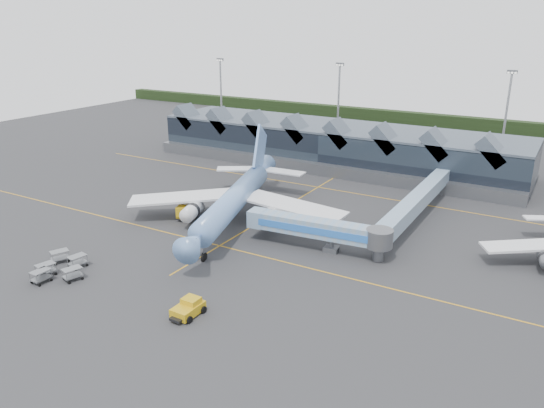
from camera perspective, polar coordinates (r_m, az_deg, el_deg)
The scene contains 10 objects.
ground at distance 90.72m, azimuth -2.70°, elevation -2.75°, with size 260.00×260.00×0.00m, color #28292B.
taxi_stripes at distance 98.68m, azimuth 0.45°, elevation -0.87°, with size 120.00×60.00×0.01m.
tree_line_far at distance 188.89m, azimuth 15.95°, elevation 8.78°, with size 260.00×4.00×4.00m, color black.
terminal at distance 131.61m, azimuth 6.71°, elevation 6.35°, with size 90.00×22.25×12.52m.
light_masts at distance 137.20m, azimuth 19.66°, elevation 9.14°, with size 132.40×42.56×22.45m.
main_airliner at distance 93.31m, azimuth -3.85°, elevation 0.69°, with size 38.14×44.88×14.73m.
jet_bridge at distance 81.69m, azimuth 5.80°, elevation -2.83°, with size 23.30×5.46×4.99m.
fuel_truck at distance 98.31m, azimuth -8.79°, elevation -0.14°, with size 4.85×8.98×3.03m.
pushback_tug at distance 66.08m, azimuth -9.00°, elevation -11.02°, with size 2.95×4.62×2.02m.
baggage_carts at distance 80.93m, azimuth -21.88°, elevation -6.28°, with size 8.72×8.46×1.76m.
Camera 1 is at (46.13, -70.36, 33.94)m, focal length 35.00 mm.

